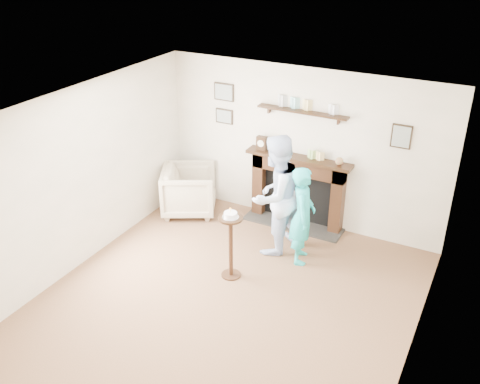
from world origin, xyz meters
name	(u,v)px	position (x,y,z in m)	size (l,w,h in m)	color
ground	(223,306)	(0.00, 0.00, 0.00)	(5.00, 5.00, 0.00)	brown
room_shell	(249,169)	(0.00, 0.69, 1.62)	(4.54, 5.02, 2.52)	#F3E3CE
armchair	(190,211)	(-1.70, 1.90, 0.00)	(0.84, 0.86, 0.78)	tan
man	(274,249)	(0.01, 1.50, 0.00)	(0.87, 0.68, 1.79)	#ACB7D8
woman	(300,259)	(0.46, 1.43, 0.00)	(0.52, 0.34, 1.44)	teal
pedestal_table	(231,235)	(-0.23, 0.62, 0.65)	(0.33, 0.33, 1.05)	black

